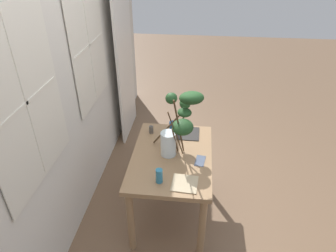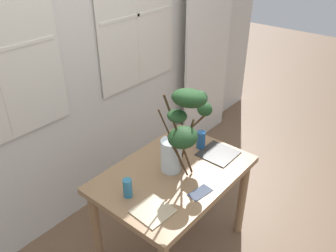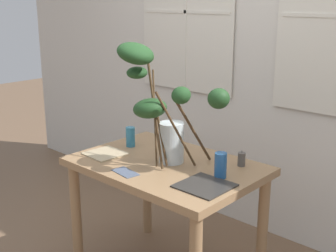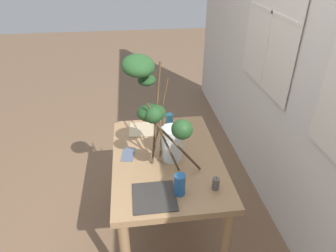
{
  "view_description": "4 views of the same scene",
  "coord_description": "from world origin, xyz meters",
  "px_view_note": "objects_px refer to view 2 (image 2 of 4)",
  "views": [
    {
      "loc": [
        -2.3,
        -0.22,
        2.54
      ],
      "look_at": [
        0.07,
        0.04,
        1.05
      ],
      "focal_mm": 32.38,
      "sensor_mm": 36.0,
      "label": 1
    },
    {
      "loc": [
        -1.52,
        -1.21,
        2.29
      ],
      "look_at": [
        -0.0,
        0.05,
        1.13
      ],
      "focal_mm": 37.03,
      "sensor_mm": 36.0,
      "label": 2
    },
    {
      "loc": [
        1.71,
        -1.86,
        1.72
      ],
      "look_at": [
        0.02,
        -0.01,
        1.0
      ],
      "focal_mm": 48.3,
      "sensor_mm": 36.0,
      "label": 3
    },
    {
      "loc": [
        1.7,
        -0.21,
        2.06
      ],
      "look_at": [
        -0.04,
        0.01,
        1.0
      ],
      "focal_mm": 32.1,
      "sensor_mm": 36.0,
      "label": 4
    }
  ],
  "objects_px": {
    "dining_table": "(174,184)",
    "pillar_candle": "(177,134)",
    "drinking_glass_blue_right": "(201,140)",
    "plate_square_right": "(218,153)",
    "plate_square_left": "(153,211)",
    "drinking_glass_blue_left": "(128,188)",
    "vase_with_branches": "(182,131)"
  },
  "relations": [
    {
      "from": "dining_table",
      "to": "pillar_candle",
      "type": "bearing_deg",
      "value": 35.4
    },
    {
      "from": "drinking_glass_blue_right",
      "to": "pillar_candle",
      "type": "xyz_separation_m",
      "value": [
        -0.01,
        0.23,
        -0.03
      ]
    },
    {
      "from": "plate_square_right",
      "to": "pillar_candle",
      "type": "xyz_separation_m",
      "value": [
        -0.03,
        0.38,
        0.04
      ]
    },
    {
      "from": "plate_square_left",
      "to": "pillar_candle",
      "type": "distance_m",
      "value": 0.85
    },
    {
      "from": "plate_square_left",
      "to": "plate_square_right",
      "type": "bearing_deg",
      "value": 1.83
    },
    {
      "from": "drinking_glass_blue_left",
      "to": "pillar_candle",
      "type": "xyz_separation_m",
      "value": [
        0.74,
        0.19,
        -0.02
      ]
    },
    {
      "from": "drinking_glass_blue_right",
      "to": "pillar_candle",
      "type": "relative_size",
      "value": 1.51
    },
    {
      "from": "vase_with_branches",
      "to": "drinking_glass_blue_left",
      "type": "bearing_deg",
      "value": 162.41
    },
    {
      "from": "drinking_glass_blue_right",
      "to": "plate_square_right",
      "type": "bearing_deg",
      "value": -85.28
    },
    {
      "from": "dining_table",
      "to": "plate_square_left",
      "type": "xyz_separation_m",
      "value": [
        -0.39,
        -0.15,
        0.12
      ]
    },
    {
      "from": "dining_table",
      "to": "plate_square_right",
      "type": "relative_size",
      "value": 4.27
    },
    {
      "from": "dining_table",
      "to": "drinking_glass_blue_right",
      "type": "xyz_separation_m",
      "value": [
        0.37,
        0.03,
        0.19
      ]
    },
    {
      "from": "drinking_glass_blue_right",
      "to": "plate_square_left",
      "type": "distance_m",
      "value": 0.78
    },
    {
      "from": "drinking_glass_blue_left",
      "to": "plate_square_left",
      "type": "height_order",
      "value": "drinking_glass_blue_left"
    },
    {
      "from": "plate_square_left",
      "to": "plate_square_right",
      "type": "xyz_separation_m",
      "value": [
        0.77,
        0.02,
        0.0
      ]
    },
    {
      "from": "vase_with_branches",
      "to": "plate_square_left",
      "type": "height_order",
      "value": "vase_with_branches"
    },
    {
      "from": "plate_square_right",
      "to": "dining_table",
      "type": "bearing_deg",
      "value": 162.23
    },
    {
      "from": "plate_square_left",
      "to": "pillar_candle",
      "type": "xyz_separation_m",
      "value": [
        0.75,
        0.4,
        0.04
      ]
    },
    {
      "from": "dining_table",
      "to": "drinking_glass_blue_right",
      "type": "relative_size",
      "value": 7.78
    },
    {
      "from": "drinking_glass_blue_left",
      "to": "plate_square_left",
      "type": "distance_m",
      "value": 0.23
    },
    {
      "from": "drinking_glass_blue_right",
      "to": "pillar_candle",
      "type": "distance_m",
      "value": 0.23
    },
    {
      "from": "vase_with_branches",
      "to": "pillar_candle",
      "type": "height_order",
      "value": "vase_with_branches"
    },
    {
      "from": "plate_square_left",
      "to": "plate_square_right",
      "type": "relative_size",
      "value": 0.85
    },
    {
      "from": "dining_table",
      "to": "plate_square_left",
      "type": "bearing_deg",
      "value": -158.97
    },
    {
      "from": "dining_table",
      "to": "plate_square_right",
      "type": "height_order",
      "value": "plate_square_right"
    },
    {
      "from": "drinking_glass_blue_right",
      "to": "vase_with_branches",
      "type": "bearing_deg",
      "value": -166.42
    },
    {
      "from": "plate_square_right",
      "to": "pillar_candle",
      "type": "relative_size",
      "value": 2.75
    },
    {
      "from": "dining_table",
      "to": "drinking_glass_blue_left",
      "type": "height_order",
      "value": "drinking_glass_blue_left"
    },
    {
      "from": "drinking_glass_blue_right",
      "to": "plate_square_right",
      "type": "height_order",
      "value": "drinking_glass_blue_right"
    },
    {
      "from": "vase_with_branches",
      "to": "drinking_glass_blue_right",
      "type": "height_order",
      "value": "vase_with_branches"
    },
    {
      "from": "dining_table",
      "to": "drinking_glass_blue_left",
      "type": "bearing_deg",
      "value": 169.85
    },
    {
      "from": "drinking_glass_blue_right",
      "to": "dining_table",
      "type": "bearing_deg",
      "value": -175.3
    }
  ]
}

